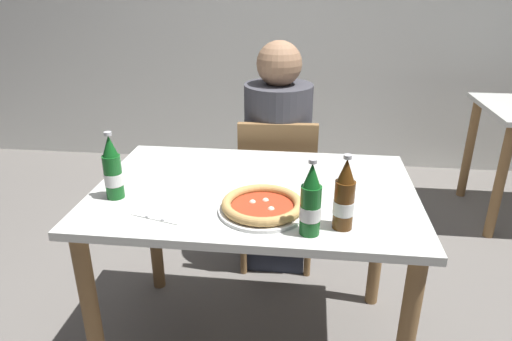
{
  "coord_description": "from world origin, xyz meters",
  "views": [
    {
      "loc": [
        0.19,
        -1.55,
        1.49
      ],
      "look_at": [
        0.0,
        0.05,
        0.8
      ],
      "focal_mm": 32.07,
      "sensor_mm": 36.0,
      "label": 1
    }
  ],
  "objects_px": {
    "dining_table_main": "(254,215)",
    "beer_bottle_center": "(113,171)",
    "diner_seated": "(277,163)",
    "chair_behind_table": "(277,185)",
    "beer_bottle_right": "(344,198)",
    "beer_bottle_left": "(311,203)",
    "napkin_with_cutlery": "(169,208)",
    "pizza_margherita_near": "(262,206)"
  },
  "relations": [
    {
      "from": "diner_seated",
      "to": "beer_bottle_left",
      "type": "xyz_separation_m",
      "value": [
        0.17,
        -0.97,
        0.27
      ]
    },
    {
      "from": "diner_seated",
      "to": "beer_bottle_center",
      "type": "bearing_deg",
      "value": -123.58
    },
    {
      "from": "beer_bottle_right",
      "to": "napkin_with_cutlery",
      "type": "relative_size",
      "value": 1.11
    },
    {
      "from": "chair_behind_table",
      "to": "beer_bottle_center",
      "type": "distance_m",
      "value": 0.99
    },
    {
      "from": "diner_seated",
      "to": "napkin_with_cutlery",
      "type": "height_order",
      "value": "diner_seated"
    },
    {
      "from": "beer_bottle_center",
      "to": "beer_bottle_right",
      "type": "bearing_deg",
      "value": -8.81
    },
    {
      "from": "diner_seated",
      "to": "beer_bottle_right",
      "type": "bearing_deg",
      "value": -73.56
    },
    {
      "from": "pizza_margherita_near",
      "to": "beer_bottle_right",
      "type": "xyz_separation_m",
      "value": [
        0.26,
        -0.08,
        0.08
      ]
    },
    {
      "from": "diner_seated",
      "to": "beer_bottle_left",
      "type": "height_order",
      "value": "diner_seated"
    },
    {
      "from": "beer_bottle_left",
      "to": "diner_seated",
      "type": "bearing_deg",
      "value": 99.87
    },
    {
      "from": "pizza_margherita_near",
      "to": "diner_seated",
      "type": "bearing_deg",
      "value": 90.63
    },
    {
      "from": "beer_bottle_center",
      "to": "napkin_with_cutlery",
      "type": "xyz_separation_m",
      "value": [
        0.22,
        -0.06,
        -0.1
      ]
    },
    {
      "from": "dining_table_main",
      "to": "beer_bottle_center",
      "type": "relative_size",
      "value": 4.86
    },
    {
      "from": "dining_table_main",
      "to": "chair_behind_table",
      "type": "distance_m",
      "value": 0.63
    },
    {
      "from": "napkin_with_cutlery",
      "to": "chair_behind_table",
      "type": "bearing_deg",
      "value": 68.59
    },
    {
      "from": "chair_behind_table",
      "to": "beer_bottle_left",
      "type": "relative_size",
      "value": 3.44
    },
    {
      "from": "dining_table_main",
      "to": "beer_bottle_center",
      "type": "bearing_deg",
      "value": -164.55
    },
    {
      "from": "dining_table_main",
      "to": "beer_bottle_left",
      "type": "bearing_deg",
      "value": -55.76
    },
    {
      "from": "chair_behind_table",
      "to": "pizza_margherita_near",
      "type": "bearing_deg",
      "value": 87.03
    },
    {
      "from": "pizza_margherita_near",
      "to": "beer_bottle_center",
      "type": "relative_size",
      "value": 1.21
    },
    {
      "from": "dining_table_main",
      "to": "chair_behind_table",
      "type": "height_order",
      "value": "chair_behind_table"
    },
    {
      "from": "pizza_margherita_near",
      "to": "beer_bottle_center",
      "type": "xyz_separation_m",
      "value": [
        -0.54,
        0.05,
        0.08
      ]
    },
    {
      "from": "pizza_margherita_near",
      "to": "beer_bottle_left",
      "type": "bearing_deg",
      "value": -37.74
    },
    {
      "from": "chair_behind_table",
      "to": "diner_seated",
      "type": "height_order",
      "value": "diner_seated"
    },
    {
      "from": "chair_behind_table",
      "to": "napkin_with_cutlery",
      "type": "distance_m",
      "value": 0.91
    },
    {
      "from": "beer_bottle_left",
      "to": "beer_bottle_center",
      "type": "relative_size",
      "value": 1.0
    },
    {
      "from": "beer_bottle_right",
      "to": "napkin_with_cutlery",
      "type": "bearing_deg",
      "value": 174.05
    },
    {
      "from": "dining_table_main",
      "to": "pizza_margherita_near",
      "type": "distance_m",
      "value": 0.23
    },
    {
      "from": "beer_bottle_center",
      "to": "beer_bottle_left",
      "type": "bearing_deg",
      "value": -13.82
    },
    {
      "from": "diner_seated",
      "to": "chair_behind_table",
      "type": "bearing_deg",
      "value": -85.32
    },
    {
      "from": "dining_table_main",
      "to": "chair_behind_table",
      "type": "bearing_deg",
      "value": 85.85
    },
    {
      "from": "pizza_margherita_near",
      "to": "beer_bottle_right",
      "type": "bearing_deg",
      "value": -16.11
    },
    {
      "from": "pizza_margherita_near",
      "to": "napkin_with_cutlery",
      "type": "bearing_deg",
      "value": -177.37
    },
    {
      "from": "beer_bottle_right",
      "to": "pizza_margherita_near",
      "type": "bearing_deg",
      "value": 163.89
    },
    {
      "from": "beer_bottle_right",
      "to": "chair_behind_table",
      "type": "bearing_deg",
      "value": 107.08
    },
    {
      "from": "chair_behind_table",
      "to": "beer_bottle_right",
      "type": "distance_m",
      "value": 0.98
    },
    {
      "from": "dining_table_main",
      "to": "pizza_margherita_near",
      "type": "relative_size",
      "value": 4.0
    },
    {
      "from": "chair_behind_table",
      "to": "napkin_with_cutlery",
      "type": "height_order",
      "value": "chair_behind_table"
    },
    {
      "from": "beer_bottle_right",
      "to": "napkin_with_cutlery",
      "type": "distance_m",
      "value": 0.6
    },
    {
      "from": "diner_seated",
      "to": "beer_bottle_left",
      "type": "relative_size",
      "value": 4.89
    },
    {
      "from": "napkin_with_cutlery",
      "to": "beer_bottle_center",
      "type": "bearing_deg",
      "value": 163.67
    },
    {
      "from": "beer_bottle_right",
      "to": "beer_bottle_center",
      "type": "bearing_deg",
      "value": 171.19
    }
  ]
}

